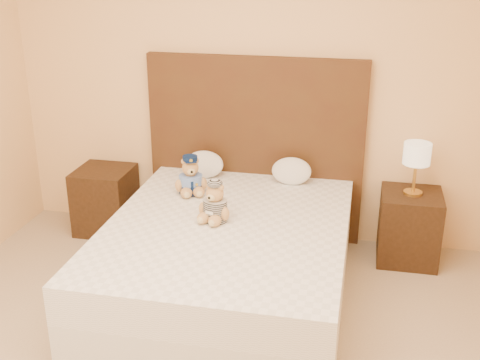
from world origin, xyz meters
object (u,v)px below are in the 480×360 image
Objects in this scene: nightstand_left at (106,200)px; lamp at (417,156)px; pillow_left at (204,163)px; teddy_police at (191,175)px; pillow_right at (292,170)px; teddy_prisoner at (215,202)px; bed at (227,260)px; nightstand_right at (409,227)px.

lamp is (2.50, 0.00, 0.57)m from nightstand_left.
pillow_left is (-1.63, 0.03, -0.19)m from lamp.
lamp reaches higher than teddy_police.
pillow_left is at bearing 180.00° from pillow_right.
pillow_right is (0.71, 0.00, -0.00)m from pillow_left.
teddy_prisoner is 0.85m from pillow_left.
pillow_right reaches higher than bed.
teddy_prisoner is 0.88× the size of pillow_right.
pillow_right is at bearing 79.30° from teddy_prisoner.
nightstand_right is at bearing -12.68° from teddy_police.
bed is 5.00× the size of lamp.
lamp reaches higher than bed.
nightstand_right is 0.57m from lamp.
nightstand_right is 2.01× the size of teddy_prisoner.
nightstand_left is at bearing 134.34° from teddy_police.
pillow_left reaches higher than nightstand_left.
lamp is 1.37× the size of teddy_police.
bed and nightstand_left have the same top height.
lamp is at bearing 46.53° from teddy_prisoner.
pillow_right reaches higher than nightstand_right.
teddy_police is at bearing -168.33° from nightstand_right.
bed is at bearing -5.66° from teddy_prisoner.
nightstand_left is 2.50m from nightstand_right.
bed is 0.73m from teddy_police.
teddy_prisoner is at bearing -150.27° from lamp.
nightstand_left is 1.45m from teddy_prisoner.
teddy_prisoner is (0.30, -0.43, -0.01)m from teddy_police.
pillow_left is (0.00, 0.37, -0.03)m from teddy_police.
pillow_left is at bearing 65.22° from teddy_police.
pillow_right is (0.71, 0.37, -0.04)m from teddy_police.
pillow_left is (-1.63, 0.03, 0.39)m from nightstand_right.
lamp is 1.55m from teddy_prisoner.
pillow_left is at bearing 178.95° from nightstand_right.
bed is 1.59m from lamp.
bed is at bearing -32.62° from nightstand_left.
pillow_right is at bearing 178.14° from nightstand_right.
lamp is at bearing -1.05° from pillow_left.
pillow_left is (-0.38, 0.83, 0.39)m from bed.
nightstand_left is 2.01× the size of teddy_prisoner.
nightstand_left is at bearing -178.02° from pillow_left.
nightstand_right is 1.88× the size of teddy_police.
teddy_prisoner reaches higher than pillow_left.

